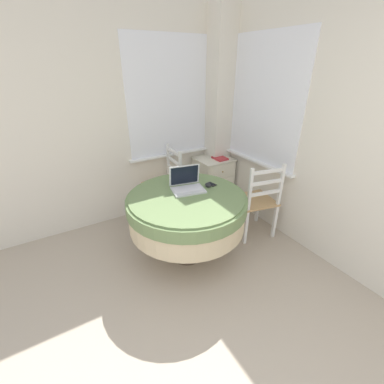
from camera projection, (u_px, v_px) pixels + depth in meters
name	position (u px, v px, depth m)	size (l,w,h in m)	color
corner_room_shell	(215.00, 134.00, 2.44)	(4.37, 4.87, 2.55)	silver
round_dining_table	(187.00, 209.00, 2.57)	(1.19, 1.19, 0.73)	#4C3D2D
laptop	(187.00, 185.00, 2.59)	(0.36, 0.30, 0.23)	silver
computer_mouse	(208.00, 185.00, 2.65)	(0.05, 0.08, 0.04)	black
cell_phone	(211.00, 184.00, 2.71)	(0.08, 0.11, 0.01)	black
dining_chair_near_back_window	(165.00, 184.00, 3.39)	(0.44, 0.46, 0.94)	tan
dining_chair_near_right_window	(256.00, 201.00, 2.98)	(0.51, 0.50, 0.94)	tan
corner_cabinet	(213.00, 180.00, 3.79)	(0.49, 0.46, 0.68)	silver
book_on_cabinet	(220.00, 158.00, 3.60)	(0.16, 0.21, 0.02)	#BC3338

